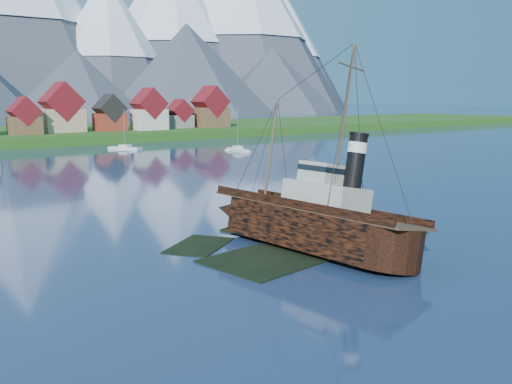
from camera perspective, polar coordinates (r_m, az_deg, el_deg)
ground at (r=61.11m, az=4.51°, el=-5.25°), size 1400.00×1400.00×0.00m
shoal at (r=63.90m, az=4.43°, el=-4.90°), size 31.71×21.24×1.14m
seawall at (r=181.27m, az=-24.21°, el=3.86°), size 600.00×2.50×2.00m
tugboat_wreck at (r=59.82m, az=4.40°, el=-2.81°), size 6.51×28.07×22.24m
sailboat_d at (r=161.04m, az=-1.84°, el=4.19°), size 3.77×9.86×13.12m
sailboat_e at (r=170.78m, az=-12.96°, el=4.25°), size 7.32×10.54×12.24m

